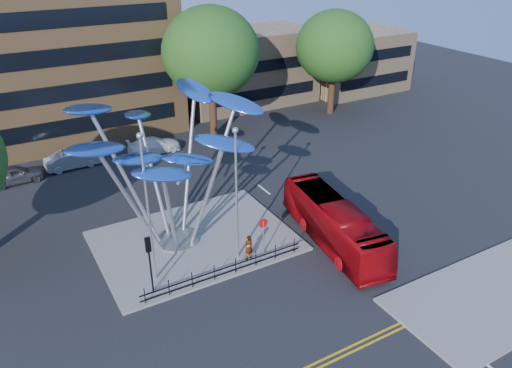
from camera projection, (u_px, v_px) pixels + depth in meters
ground at (255, 289)px, 27.61m from camera, size 120.00×120.00×0.00m
traffic_island at (195, 241)px, 31.77m from camera, size 12.00×9.00×0.15m
pavement_right at (495, 295)px, 27.04m from camera, size 12.00×6.00×0.15m
double_yellow_near at (320, 361)px, 22.96m from camera, size 40.00×0.12×0.01m
double_yellow_far at (324, 365)px, 22.73m from camera, size 40.00×0.12×0.01m
low_building_near at (246, 67)px, 56.09m from camera, size 15.00×8.00×8.00m
low_building_far at (354, 61)px, 60.99m from camera, size 12.00×8.00×7.00m
tree_right at (211, 52)px, 44.53m from camera, size 8.80×8.80×12.11m
tree_far at (335, 47)px, 51.16m from camera, size 8.00×8.00×10.81m
leaf_sculpture at (167, 141)px, 28.74m from camera, size 12.72×9.54×9.51m
street_lamp_left at (147, 197)px, 25.89m from camera, size 0.36×0.36×8.80m
street_lamp_right at (236, 184)px, 27.84m from camera, size 0.36×0.36×8.30m
traffic_light_island at (149, 253)px, 26.13m from camera, size 0.28×0.18×3.42m
no_entry_sign_island at (263, 230)px, 29.62m from camera, size 0.60×0.10×2.45m
pedestrian_railing_front at (225, 270)px, 28.23m from camera, size 10.00×0.06×1.00m
red_bus at (334, 223)px, 31.14m from camera, size 3.84×10.39×2.83m
pedestrian at (249, 247)px, 29.54m from camera, size 0.64×0.46×1.62m
parked_car_left at (15, 175)px, 38.92m from camera, size 4.34×1.97×1.44m
parked_car_mid at (72, 160)px, 41.43m from camera, size 4.49×1.70×1.46m
parked_car_right at (154, 145)px, 44.40m from camera, size 4.77×2.12×1.36m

